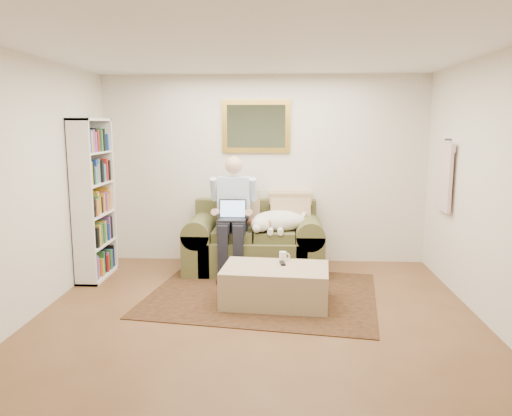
# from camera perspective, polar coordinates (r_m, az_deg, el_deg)

# --- Properties ---
(room_shell) EXTENTS (4.51, 5.00, 2.61)m
(room_shell) POSITION_cam_1_polar(r_m,az_deg,el_deg) (4.84, 0.04, 2.10)
(room_shell) COLOR brown
(room_shell) RESTS_ON ground
(rug) EXTENTS (2.80, 2.38, 0.01)m
(rug) POSITION_cam_1_polar(r_m,az_deg,el_deg) (5.80, 0.75, -9.80)
(rug) COLOR black
(rug) RESTS_ON room_shell
(sofa) EXTENTS (1.80, 0.92, 1.08)m
(sofa) POSITION_cam_1_polar(r_m,az_deg,el_deg) (6.66, -0.18, -4.49)
(sofa) COLOR #444124
(sofa) RESTS_ON room_shell
(seated_man) EXTENTS (0.59, 0.85, 1.52)m
(seated_man) POSITION_cam_1_polar(r_m,az_deg,el_deg) (6.43, -2.67, -0.95)
(seated_man) COLOR #8CAED8
(seated_man) RESTS_ON sofa
(laptop) EXTENTS (0.35, 0.28, 0.25)m
(laptop) POSITION_cam_1_polar(r_m,az_deg,el_deg) (6.35, -2.73, -0.74)
(laptop) COLOR black
(laptop) RESTS_ON seated_man
(sleeping_dog) EXTENTS (0.74, 0.47, 0.28)m
(sleeping_dog) POSITION_cam_1_polar(r_m,az_deg,el_deg) (6.48, 2.63, -1.48)
(sleeping_dog) COLOR white
(sleeping_dog) RESTS_ON sofa
(ottoman) EXTENTS (1.19, 0.81, 0.41)m
(ottoman) POSITION_cam_1_polar(r_m,az_deg,el_deg) (5.47, 2.23, -8.80)
(ottoman) COLOR tan
(ottoman) RESTS_ON room_shell
(coffee_mug) EXTENTS (0.08, 0.08, 0.10)m
(coffee_mug) POSITION_cam_1_polar(r_m,az_deg,el_deg) (5.65, 3.08, -5.51)
(coffee_mug) COLOR white
(coffee_mug) RESTS_ON ottoman
(tv_remote) EXTENTS (0.07, 0.16, 0.02)m
(tv_remote) POSITION_cam_1_polar(r_m,az_deg,el_deg) (5.52, 3.04, -6.32)
(tv_remote) COLOR black
(tv_remote) RESTS_ON ottoman
(bookshelf) EXTENTS (0.28, 0.80, 2.00)m
(bookshelf) POSITION_cam_1_polar(r_m,az_deg,el_deg) (6.55, -18.08, 0.93)
(bookshelf) COLOR white
(bookshelf) RESTS_ON room_shell
(wall_mirror) EXTENTS (0.94, 0.04, 0.72)m
(wall_mirror) POSITION_cam_1_polar(r_m,az_deg,el_deg) (6.92, 0.01, 9.32)
(wall_mirror) COLOR gold
(wall_mirror) RESTS_ON room_shell
(hanging_shirt) EXTENTS (0.06, 0.52, 0.90)m
(hanging_shirt) POSITION_cam_1_polar(r_m,az_deg,el_deg) (6.38, 20.73, 3.73)
(hanging_shirt) COLOR beige
(hanging_shirt) RESTS_ON room_shell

